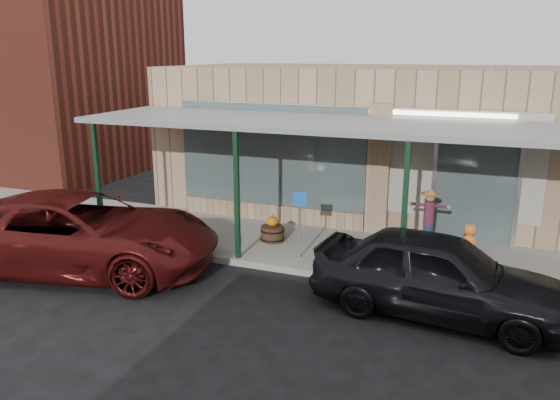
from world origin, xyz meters
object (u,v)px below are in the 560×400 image
at_px(barrel_scarecrow, 428,232).
at_px(parked_sedan, 438,274).
at_px(handicap_sign, 300,216).
at_px(car_maroon, 79,233).
at_px(barrel_pumpkin, 272,232).

height_order(barrel_scarecrow, parked_sedan, barrel_scarecrow).
bearing_deg(handicap_sign, car_maroon, -163.58).
height_order(parked_sedan, car_maroon, car_maroon).
xyz_separation_m(handicap_sign, parked_sedan, (3.10, -1.39, -0.36)).
bearing_deg(barrel_scarecrow, handicap_sign, -140.86).
distance_m(parked_sedan, car_maroon, 7.49).
relative_size(barrel_pumpkin, parked_sedan, 0.14).
bearing_deg(parked_sedan, handicap_sign, 72.09).
distance_m(barrel_pumpkin, parked_sedan, 4.66).
relative_size(barrel_scarecrow, parked_sedan, 0.33).
relative_size(barrel_pumpkin, car_maroon, 0.11).
distance_m(barrel_scarecrow, barrel_pumpkin, 3.64).
bearing_deg(barrel_pumpkin, handicap_sign, -39.94).
xyz_separation_m(barrel_pumpkin, car_maroon, (-3.37, -2.82, 0.45)).
distance_m(barrel_pumpkin, car_maroon, 4.42).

